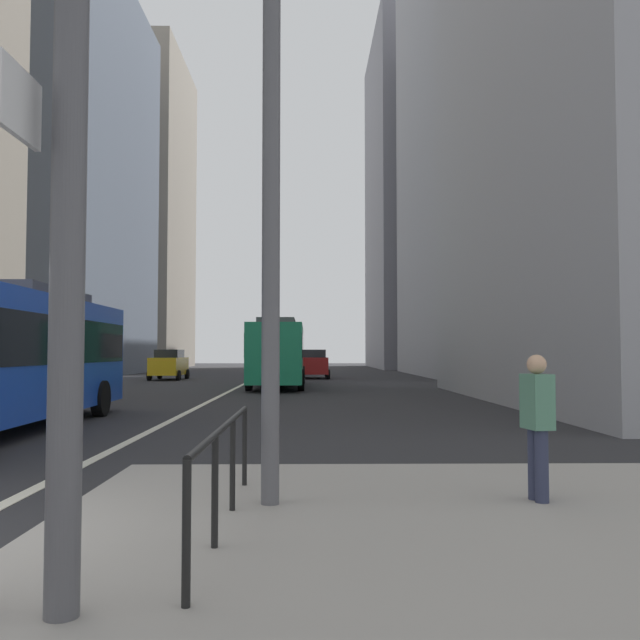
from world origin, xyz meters
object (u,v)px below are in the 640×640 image
object	(u,v)px
car_receding_far	(291,362)
street_lamp_post	(272,42)
car_oncoming_mid	(41,373)
car_receding_near	(314,364)
city_bus_red_receding	(278,351)
car_oncoming_far	(169,364)
pedestrian_walking	(537,420)

from	to	relation	value
car_receding_far	street_lamp_post	world-z (taller)	street_lamp_post
car_oncoming_mid	car_receding_near	bearing A→B (deg)	62.72
city_bus_red_receding	car_receding_far	world-z (taller)	city_bus_red_receding
car_oncoming_far	street_lamp_post	distance (m)	37.98
car_receding_near	car_receding_far	bearing A→B (deg)	103.59
car_oncoming_mid	car_receding_far	xyz separation A→B (m)	(8.70, 27.61, 0.00)
car_oncoming_mid	pedestrian_walking	xyz separation A→B (m)	(12.65, -18.34, 0.06)
car_receding_near	city_bus_red_receding	bearing A→B (deg)	-99.57
city_bus_red_receding	car_receding_near	size ratio (longest dim) A/B	2.45
car_oncoming_far	pedestrian_walking	xyz separation A→B (m)	(11.59, -36.65, 0.06)
car_receding_far	street_lamp_post	bearing A→B (deg)	-88.78
street_lamp_post	car_oncoming_mid	bearing A→B (deg)	117.68
car_oncoming_mid	street_lamp_post	world-z (taller)	street_lamp_post
city_bus_red_receding	car_oncoming_mid	size ratio (longest dim) A/B	2.50
street_lamp_post	pedestrian_walking	distance (m)	5.18
car_oncoming_mid	street_lamp_post	size ratio (longest dim) A/B	0.54
car_receding_far	city_bus_red_receding	bearing A→B (deg)	-90.47
car_receding_near	pedestrian_walking	bearing A→B (deg)	-86.76
pedestrian_walking	street_lamp_post	bearing A→B (deg)	-178.11
car_receding_far	street_lamp_post	xyz separation A→B (m)	(0.98, -46.05, 4.29)
car_receding_near	car_receding_far	world-z (taller)	same
car_receding_near	car_receding_far	size ratio (longest dim) A/B	0.98
car_oncoming_mid	car_receding_near	xyz separation A→B (m)	(10.46, 20.29, 0.00)
car_oncoming_far	car_oncoming_mid	bearing A→B (deg)	-93.34
car_receding_near	street_lamp_post	world-z (taller)	street_lamp_post
car_receding_near	pedestrian_walking	xyz separation A→B (m)	(2.19, -38.63, 0.06)
car_receding_far	pedestrian_walking	world-z (taller)	car_receding_far
pedestrian_walking	car_receding_far	bearing A→B (deg)	94.92
car_oncoming_mid	street_lamp_post	distance (m)	21.26
city_bus_red_receding	car_receding_near	distance (m)	11.59
car_oncoming_mid	car_receding_far	distance (m)	28.94
city_bus_red_receding	car_oncoming_far	distance (m)	12.04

